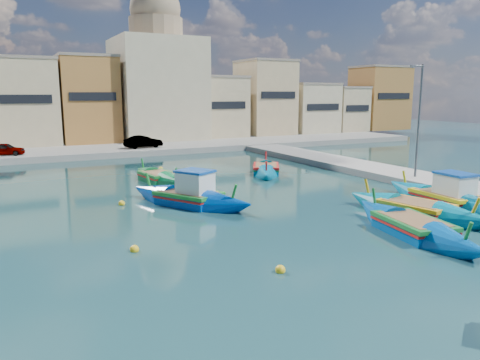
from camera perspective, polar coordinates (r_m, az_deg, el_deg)
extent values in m
plane|color=#133B3A|center=(19.30, -2.50, -8.00)|extent=(160.00, 160.00, 0.00)
cube|color=gray|center=(49.59, -18.10, 3.26)|extent=(80.00, 8.00, 0.60)
cube|color=tan|center=(56.42, -25.48, 8.47)|extent=(7.88, 7.44, 8.99)
cube|color=gray|center=(56.53, -25.86, 13.17)|extent=(8.04, 7.59, 0.30)
cube|color=black|center=(52.65, -25.37, 8.90)|extent=(6.30, 0.10, 0.90)
cube|color=#AE7536|center=(56.47, -18.00, 9.20)|extent=(6.17, 6.13, 9.43)
cube|color=gray|center=(56.61, -18.29, 14.12)|extent=(6.29, 6.26, 0.30)
cube|color=black|center=(53.40, -17.48, 9.69)|extent=(4.93, 0.10, 0.90)
cube|color=tan|center=(58.96, -10.75, 7.92)|extent=(7.31, 7.69, 6.05)
cube|color=gray|center=(58.91, -10.86, 11.01)|extent=(7.46, 7.85, 0.30)
cube|color=black|center=(55.22, -9.60, 8.10)|extent=(5.85, 0.10, 0.90)
cube|color=tan|center=(61.48, -3.49, 8.81)|extent=(7.54, 7.30, 7.41)
cube|color=gray|center=(61.48, -3.53, 12.41)|extent=(7.69, 7.45, 0.30)
cube|color=black|center=(58.09, -2.02, 9.09)|extent=(6.03, 0.10, 0.90)
cube|color=tan|center=(64.88, 3.06, 9.89)|extent=(6.36, 6.97, 9.63)
cube|color=gray|center=(65.01, 3.10, 14.27)|extent=(6.48, 7.11, 0.30)
cube|color=black|center=(61.84, 4.73, 10.28)|extent=(5.09, 0.10, 0.90)
cube|color=#C4B792|center=(68.70, 8.39, 8.58)|extent=(6.63, 6.70, 6.65)
cube|color=gray|center=(68.68, 8.47, 11.48)|extent=(6.76, 6.83, 0.30)
cube|color=black|center=(65.95, 10.12, 8.75)|extent=(5.30, 0.10, 0.90)
cube|color=tan|center=(72.73, 12.17, 8.39)|extent=(5.08, 7.51, 6.20)
cube|color=gray|center=(72.69, 12.27, 10.95)|extent=(5.18, 7.66, 0.30)
cube|color=black|center=(69.81, 14.17, 8.48)|extent=(4.06, 0.10, 0.90)
cube|color=#AE7536|center=(76.67, 16.63, 9.46)|extent=(7.79, 6.00, 9.33)
cube|color=gray|center=(76.77, 16.82, 13.05)|extent=(7.95, 6.12, 0.30)
cube|color=black|center=(74.48, 18.28, 9.71)|extent=(6.23, 0.10, 0.90)
cube|color=#C4B792|center=(59.33, -10.00, 10.83)|extent=(10.00, 10.00, 12.00)
cylinder|color=#9E8466|center=(59.82, -10.23, 17.74)|extent=(6.40, 6.40, 2.40)
sphere|color=#9E8466|center=(60.14, -10.30, 19.81)|extent=(6.00, 6.00, 6.00)
cylinder|color=#595B60|center=(33.86, 20.93, 6.24)|extent=(0.16, 0.16, 8.00)
cylinder|color=#595B60|center=(33.55, 20.90, 12.88)|extent=(1.00, 0.10, 0.10)
cube|color=#595B60|center=(33.18, 20.30, 12.87)|extent=(0.35, 0.15, 0.18)
imported|color=#4C1919|center=(47.42, -26.72, 3.39)|extent=(3.55, 2.31, 1.12)
imported|color=#4C1919|center=(49.14, -11.71, 4.59)|extent=(3.97, 1.82, 1.26)
cube|color=#0078A3|center=(28.47, 23.76, -2.40)|extent=(2.20, 3.66, 0.99)
cone|color=#0078A3|center=(30.47, 19.75, -1.23)|extent=(2.18, 3.37, 2.54)
cube|color=yellow|center=(28.39, 23.83, -1.58)|extent=(2.29, 3.86, 0.18)
cube|color=red|center=(28.42, 23.80, -1.94)|extent=(2.30, 3.73, 0.10)
cube|color=olive|center=(28.37, 23.84, -1.43)|extent=(1.88, 3.32, 0.06)
cylinder|color=yellow|center=(30.56, 19.45, 0.06)|extent=(0.17, 0.48, 1.08)
cube|color=white|center=(27.93, 24.69, -0.53)|extent=(1.50, 1.89, 1.09)
cube|color=#0F47A5|center=(27.83, 24.79, 0.70)|extent=(1.58, 2.02, 0.12)
cube|color=#0041AB|center=(26.28, -6.27, -2.55)|extent=(3.46, 3.93, 1.04)
cone|color=#0041AB|center=(28.07, -10.61, -1.72)|extent=(3.34, 3.73, 2.61)
cone|color=#0041AB|center=(24.64, -1.33, -3.25)|extent=(3.34, 3.73, 2.61)
cube|color=#1B892C|center=(26.19, -6.29, -1.62)|extent=(3.62, 4.13, 0.19)
cube|color=red|center=(26.23, -6.28, -2.02)|extent=(3.58, 4.03, 0.10)
cube|color=olive|center=(26.17, -6.30, -1.44)|extent=(3.04, 3.51, 0.06)
cylinder|color=#1B892C|center=(28.13, -11.06, -0.30)|extent=(0.37, 0.50, 1.14)
cylinder|color=#1B892C|center=(24.34, -0.80, -1.78)|extent=(0.37, 0.50, 1.14)
cube|color=white|center=(25.75, -5.49, -0.32)|extent=(2.11, 2.20, 1.15)
cube|color=#0F47A5|center=(25.64, -5.52, 1.08)|extent=(2.24, 2.34, 0.13)
cube|color=#0074A0|center=(36.40, 3.19, 1.12)|extent=(3.17, 3.62, 0.94)
cone|color=#0074A0|center=(38.92, 3.17, 1.80)|extent=(3.06, 3.42, 2.36)
cone|color=#0074A0|center=(33.87, 3.21, 0.49)|extent=(3.06, 3.42, 2.36)
cube|color=red|center=(36.34, 3.19, 1.73)|extent=(3.32, 3.80, 0.17)
cube|color=#197F33|center=(36.36, 3.19, 1.47)|extent=(3.28, 3.72, 0.09)
cube|color=olive|center=(36.33, 3.19, 1.85)|extent=(2.79, 3.24, 0.06)
cylinder|color=red|center=(39.09, 3.17, 2.74)|extent=(0.34, 0.45, 1.02)
cylinder|color=red|center=(33.52, 3.22, 1.44)|extent=(0.34, 0.45, 1.02)
cube|color=#0A7039|center=(33.39, -9.92, 0.12)|extent=(2.27, 3.08, 0.94)
cone|color=#0A7039|center=(35.48, -11.56, 0.75)|extent=(2.24, 2.90, 2.31)
cone|color=#0A7039|center=(31.31, -8.06, -0.43)|extent=(2.24, 2.90, 2.31)
cube|color=#187C29|center=(33.32, -9.94, 0.79)|extent=(2.36, 3.24, 0.17)
cube|color=red|center=(33.35, -9.93, 0.50)|extent=(2.37, 3.14, 0.09)
cube|color=olive|center=(33.31, -9.94, 0.91)|extent=(1.95, 2.78, 0.06)
cylinder|color=#187C29|center=(35.59, -11.75, 1.77)|extent=(0.19, 0.46, 1.02)
cylinder|color=#187C29|center=(31.00, -7.89, 0.61)|extent=(0.19, 0.46, 1.02)
cube|color=#0052A8|center=(22.05, 20.34, -5.74)|extent=(2.61, 3.74, 1.01)
cone|color=#0052A8|center=(24.28, 16.35, -3.92)|extent=(2.56, 3.48, 2.55)
cone|color=#0052A8|center=(19.96, 25.24, -7.64)|extent=(2.56, 3.48, 2.55)
cube|color=#187A2D|center=(21.94, 20.41, -4.68)|extent=(2.72, 3.94, 0.18)
cube|color=red|center=(21.99, 20.38, -5.14)|extent=(2.72, 3.82, 0.10)
cube|color=olive|center=(21.92, 20.42, -4.48)|extent=(2.25, 3.38, 0.06)
cylinder|color=#187A2D|center=(24.36, 16.08, -2.28)|extent=(0.23, 0.49, 1.10)
cylinder|color=#187A2D|center=(19.58, 25.94, -6.04)|extent=(0.23, 0.49, 1.10)
cube|color=#007E9D|center=(25.33, 20.57, -3.68)|extent=(2.71, 3.56, 1.04)
cone|color=#007E9D|center=(26.69, 15.68, -2.57)|extent=(2.66, 3.36, 2.57)
cone|color=#007E9D|center=(24.16, 26.00, -4.62)|extent=(2.66, 3.36, 2.57)
cube|color=yellow|center=(25.23, 20.63, -2.72)|extent=(2.82, 3.75, 0.19)
cube|color=red|center=(25.28, 20.61, -3.13)|extent=(2.82, 3.64, 0.10)
cube|color=olive|center=(25.22, 20.65, -2.53)|extent=(2.34, 3.21, 0.06)
cylinder|color=yellow|center=(26.70, 15.30, -1.07)|extent=(0.25, 0.51, 1.13)
cylinder|color=yellow|center=(23.90, 26.69, -3.17)|extent=(0.25, 0.51, 1.13)
sphere|color=yellow|center=(19.06, -12.74, -8.25)|extent=(0.36, 0.36, 0.36)
sphere|color=yellow|center=(26.89, -14.23, -2.80)|extent=(0.36, 0.36, 0.36)
sphere|color=yellow|center=(38.56, -9.65, 1.36)|extent=(0.36, 0.36, 0.36)
sphere|color=yellow|center=(29.60, 24.82, -2.25)|extent=(0.36, 0.36, 0.36)
sphere|color=yellow|center=(16.61, 4.94, -10.87)|extent=(0.36, 0.36, 0.36)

